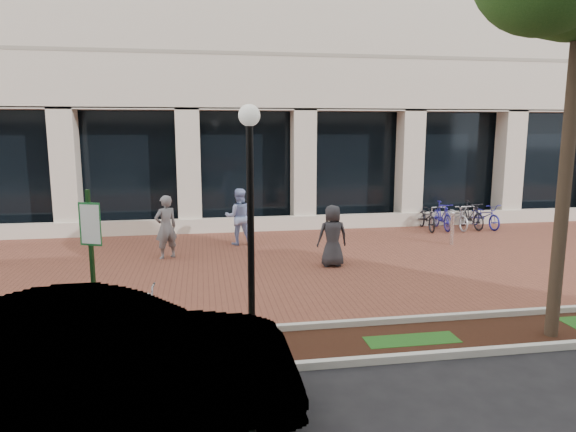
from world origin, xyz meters
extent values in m
plane|color=black|center=(0.00, 0.00, 0.00)|extent=(120.00, 120.00, 0.00)
cube|color=brown|center=(0.00, 0.00, 0.01)|extent=(40.00, 9.00, 0.01)
cube|color=black|center=(0.00, -5.25, 0.01)|extent=(40.00, 1.50, 0.01)
cube|color=#B8B8AD|center=(0.00, -4.50, 0.06)|extent=(40.00, 0.12, 0.12)
cube|color=#B8B8AD|center=(0.00, -6.00, 0.06)|extent=(40.00, 0.12, 0.12)
cube|color=black|center=(0.00, 5.60, 2.10)|extent=(40.00, 0.15, 4.20)
cube|color=beige|center=(0.00, 4.50, 0.25)|extent=(40.00, 0.25, 0.50)
cube|color=beige|center=(0.00, 4.90, 2.10)|extent=(0.80, 0.80, 4.20)
cube|color=#123413|center=(-3.15, -5.55, 1.36)|extent=(0.05, 0.05, 2.72)
cube|color=#1A6A2E|center=(-3.15, -5.58, 2.23)|extent=(0.34, 0.02, 0.62)
cube|color=white|center=(-3.15, -5.59, 2.23)|extent=(0.30, 0.01, 0.56)
cylinder|color=black|center=(-0.78, -4.60, 0.15)|extent=(0.28, 0.28, 0.30)
cylinder|color=black|center=(-0.78, -4.60, 1.81)|extent=(0.12, 0.12, 3.62)
sphere|color=silver|center=(-0.78, -4.60, 3.77)|extent=(0.36, 0.36, 0.36)
cylinder|color=#483A29|center=(4.36, -5.47, 2.46)|extent=(0.22, 0.22, 4.91)
imported|color=#BBBABF|center=(-2.95, -4.98, 0.54)|extent=(2.09, 0.86, 1.07)
imported|color=slate|center=(-2.58, 1.13, 0.88)|extent=(0.77, 0.68, 1.76)
imported|color=#90A2D7|center=(-0.48, 2.52, 0.87)|extent=(0.88, 0.70, 1.75)
imported|color=#26262A|center=(1.73, -0.42, 0.81)|extent=(0.81, 0.54, 1.62)
cylinder|color=silver|center=(5.98, 1.36, 0.47)|extent=(0.11, 0.11, 0.94)
sphere|color=silver|center=(5.98, 1.36, 0.99)|extent=(0.12, 0.12, 0.12)
imported|color=black|center=(6.24, 3.72, 0.45)|extent=(0.78, 1.77, 0.90)
imported|color=navy|center=(6.79, 3.72, 0.50)|extent=(0.56, 1.68, 1.00)
imported|color=silver|center=(7.34, 3.72, 0.45)|extent=(0.60, 1.71, 0.90)
imported|color=black|center=(7.89, 3.72, 0.50)|extent=(0.55, 1.68, 1.00)
imported|color=#212097|center=(8.44, 3.72, 0.45)|extent=(0.77, 1.76, 0.90)
cylinder|color=silver|center=(7.34, 3.72, 0.40)|extent=(0.04, 0.04, 0.80)
imported|color=silver|center=(-2.82, -7.03, 0.78)|extent=(4.75, 1.67, 1.56)
camera|label=1|loc=(-1.56, -13.04, 3.57)|focal=32.00mm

